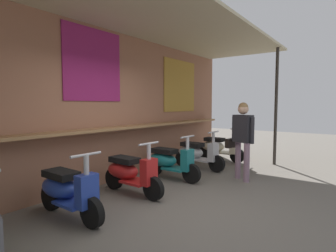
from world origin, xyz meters
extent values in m
plane|color=#605B54|center=(0.00, 0.00, 0.00)|extent=(27.14, 27.14, 0.00)
cube|color=#8C5B44|center=(0.00, 2.02, 1.61)|extent=(9.69, 0.25, 3.21)
cube|color=olive|center=(0.00, 1.72, 1.13)|extent=(8.72, 0.36, 0.05)
cube|color=#841E56|center=(-0.06, 1.89, 2.35)|extent=(1.32, 0.02, 1.36)
cube|color=olive|center=(2.89, 1.89, 2.11)|extent=(1.47, 0.02, 1.40)
cube|color=#BCB28E|center=(0.00, 0.71, 3.12)|extent=(9.30, 2.38, 0.06)
cylinder|color=#332D28|center=(4.07, -0.38, 1.56)|extent=(0.08, 0.08, 3.12)
ellipsoid|color=#233D9E|center=(-1.23, 1.25, 0.40)|extent=(0.39, 0.71, 0.30)
cube|color=black|center=(-1.23, 1.20, 0.60)|extent=(0.31, 0.56, 0.10)
cube|color=#233D9E|center=(-1.24, 0.90, 0.25)|extent=(0.39, 0.51, 0.04)
cube|color=#233D9E|center=(-1.25, 0.60, 0.47)|extent=(0.28, 0.17, 0.44)
cylinder|color=#B7B7BC|center=(-1.25, 0.60, 0.60)|extent=(0.07, 0.07, 0.70)
cylinder|color=#B7B7BC|center=(-1.25, 0.60, 0.95)|extent=(0.46, 0.05, 0.04)
cylinder|color=black|center=(-1.25, 0.50, 0.20)|extent=(0.11, 0.40, 0.40)
cylinder|color=black|center=(-1.23, 1.50, 0.20)|extent=(0.11, 0.40, 0.40)
ellipsoid|color=red|center=(0.04, 1.25, 0.40)|extent=(0.41, 0.72, 0.30)
cube|color=black|center=(0.04, 1.20, 0.60)|extent=(0.33, 0.56, 0.10)
cube|color=red|center=(0.02, 0.90, 0.25)|extent=(0.40, 0.52, 0.04)
cube|color=red|center=(0.01, 0.60, 0.47)|extent=(0.29, 0.17, 0.44)
cylinder|color=#B7B7BC|center=(0.01, 0.60, 0.60)|extent=(0.07, 0.07, 0.70)
cylinder|color=#B7B7BC|center=(0.01, 0.60, 0.95)|extent=(0.46, 0.06, 0.04)
cylinder|color=black|center=(0.01, 0.50, 0.20)|extent=(0.12, 0.40, 0.40)
cylinder|color=black|center=(0.05, 1.50, 0.20)|extent=(0.12, 0.40, 0.40)
ellipsoid|color=#197075|center=(1.25, 1.25, 0.40)|extent=(0.40, 0.71, 0.30)
cube|color=black|center=(1.25, 1.20, 0.60)|extent=(0.31, 0.56, 0.10)
cube|color=#197075|center=(1.24, 0.90, 0.25)|extent=(0.39, 0.51, 0.04)
cube|color=#197075|center=(1.23, 0.60, 0.47)|extent=(0.28, 0.17, 0.44)
cylinder|color=#B7B7BC|center=(1.23, 0.60, 0.60)|extent=(0.07, 0.07, 0.70)
cylinder|color=#B7B7BC|center=(1.23, 0.60, 0.95)|extent=(0.46, 0.05, 0.04)
cylinder|color=black|center=(1.23, 0.50, 0.20)|extent=(0.11, 0.40, 0.40)
cylinder|color=black|center=(1.25, 1.50, 0.20)|extent=(0.11, 0.40, 0.40)
ellipsoid|color=#B2B5BA|center=(2.42, 1.25, 0.40)|extent=(0.42, 0.72, 0.30)
cube|color=black|center=(2.42, 1.20, 0.60)|extent=(0.33, 0.56, 0.10)
cube|color=#B2B5BA|center=(2.41, 0.90, 0.25)|extent=(0.41, 0.52, 0.04)
cube|color=#B2B5BA|center=(2.39, 0.60, 0.47)|extent=(0.29, 0.17, 0.44)
cylinder|color=#B7B7BC|center=(2.39, 0.60, 0.60)|extent=(0.07, 0.07, 0.70)
cylinder|color=#B7B7BC|center=(2.39, 0.60, 0.95)|extent=(0.46, 0.06, 0.04)
cylinder|color=black|center=(2.38, 0.50, 0.20)|extent=(0.12, 0.40, 0.40)
cylinder|color=black|center=(2.44, 1.50, 0.20)|extent=(0.12, 0.40, 0.40)
ellipsoid|color=beige|center=(3.66, 1.25, 0.40)|extent=(0.38, 0.70, 0.30)
cube|color=black|center=(3.66, 1.20, 0.60)|extent=(0.30, 0.55, 0.10)
cube|color=beige|center=(3.66, 0.90, 0.25)|extent=(0.38, 0.50, 0.04)
cube|color=beige|center=(3.66, 0.60, 0.47)|extent=(0.28, 0.16, 0.44)
cylinder|color=#B7B7BC|center=(3.66, 0.60, 0.60)|extent=(0.07, 0.07, 0.70)
cylinder|color=#B7B7BC|center=(3.66, 0.60, 0.95)|extent=(0.46, 0.04, 0.04)
cylinder|color=black|center=(3.66, 0.50, 0.20)|extent=(0.10, 0.40, 0.40)
cylinder|color=black|center=(3.66, 1.50, 0.20)|extent=(0.10, 0.40, 0.40)
cylinder|color=gray|center=(2.00, -0.36, 0.41)|extent=(0.12, 0.12, 0.81)
cylinder|color=gray|center=(2.18, -0.10, 0.41)|extent=(0.12, 0.12, 0.81)
cube|color=#232328|center=(2.09, -0.23, 1.10)|extent=(0.32, 0.45, 0.57)
sphere|color=tan|center=(2.09, -0.23, 1.51)|extent=(0.22, 0.22, 0.22)
sphere|color=olive|center=(2.09, -0.23, 1.54)|extent=(0.20, 0.20, 0.20)
cylinder|color=#232328|center=(2.01, -0.46, 1.08)|extent=(0.08, 0.08, 0.54)
cylinder|color=#232328|center=(2.17, 0.00, 1.08)|extent=(0.08, 0.08, 0.54)
cube|color=black|center=(2.17, 0.07, 0.75)|extent=(0.28, 0.18, 0.20)
camera|label=1|loc=(-3.43, -2.31, 1.59)|focal=29.09mm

